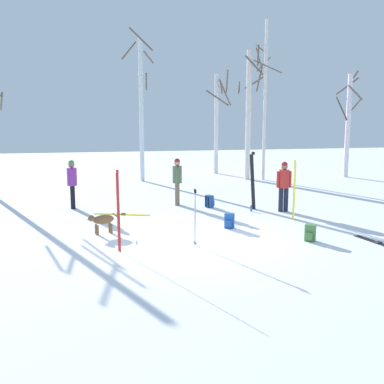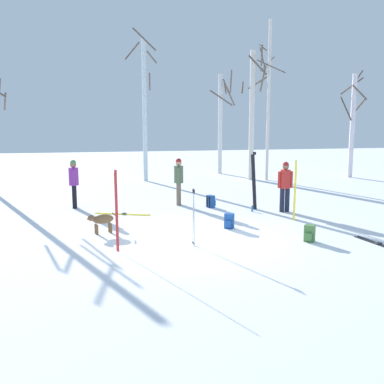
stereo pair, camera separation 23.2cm
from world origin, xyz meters
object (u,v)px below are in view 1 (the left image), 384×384
person_0 (177,178)px  ski_pair_lying_0 (379,243)px  dog (102,220)px  person_2 (284,183)px  birch_tree_2 (217,120)px  water_bottle_0 (251,209)px  birch_tree_1 (141,107)px  ski_poles_0 (195,216)px  backpack_2 (210,201)px  birch_tree_3 (249,112)px  ski_pair_lying_1 (122,214)px  birch_tree_4 (265,99)px  birch_tree_5 (348,123)px  ski_pair_planted_0 (253,181)px  backpack_0 (229,221)px  person_1 (72,181)px  backpack_1 (310,233)px  ski_pair_planted_2 (294,190)px  ski_pair_planted_1 (118,211)px

person_0 → ski_pair_lying_0: 7.54m
dog → person_2: bearing=16.8°
ski_pair_lying_0 → birch_tree_2: bearing=91.7°
dog → birch_tree_2: bearing=62.2°
water_bottle_0 → birch_tree_1: 9.33m
person_2 → birch_tree_1: bearing=115.5°
ski_poles_0 → backpack_2: ski_poles_0 is taller
birch_tree_1 → birch_tree_3: size_ratio=1.10×
dog → ski_pair_lying_0: 7.40m
ski_pair_lying_0 → ski_pair_lying_1: 7.98m
person_2 → birch_tree_4: 8.40m
birch_tree_1 → birch_tree_5: 10.78m
dog → birch_tree_3: bearing=52.4°
dog → ski_pair_planted_0: ski_pair_planted_0 is taller
backpack_0 → person_2: bearing=37.7°
ski_pair_planted_0 → birch_tree_3: 7.90m
person_1 → birch_tree_3: bearing=34.7°
ski_pair_planted_0 → birch_tree_2: (1.31, 9.90, 1.97)m
ski_poles_0 → birch_tree_4: (5.88, 11.06, 3.26)m
person_2 → backpack_2: 2.71m
ski_pair_planted_0 → person_0: bearing=153.0°
person_0 → ski_poles_0: bearing=-95.1°
person_0 → person_1: same height
backpack_1 → ski_pair_planted_0: bearing=91.5°
dog → birch_tree_4: size_ratio=0.11×
backpack_0 → birch_tree_5: bearing=46.3°
ski_pair_planted_0 → person_2: bearing=-35.6°
ski_pair_planted_2 → birch_tree_4: (2.23, 8.81, 3.10)m
person_0 → dog: 4.69m
birch_tree_3 → dog: bearing=-127.6°
person_0 → ski_pair_planted_1: bearing=-113.4°
person_2 → birch_tree_2: size_ratio=0.30×
ski_poles_0 → birch_tree_2: birch_tree_2 is taller
person_2 → person_1: bearing=164.1°
ski_pair_planted_2 → ski_pair_lying_0: bearing=-71.3°
backpack_2 → ski_pair_lying_0: bearing=-60.2°
ski_pair_lying_0 → birch_tree_4: 12.57m
ski_pair_planted_2 → water_bottle_0: 1.94m
birch_tree_2 → birch_tree_5: 6.92m
person_1 → ski_pair_lying_1: (1.63, -1.41, -0.97)m
ski_pair_planted_2 → birch_tree_2: bearing=87.1°
person_1 → ski_pair_planted_0: 6.33m
ski_pair_lying_0 → birch_tree_5: bearing=63.9°
ski_pair_lying_1 → birch_tree_5: (12.19, 7.14, 2.84)m
person_1 → birch_tree_1: bearing=64.1°
person_1 → person_2: 7.35m
ski_pair_planted_2 → ski_pair_lying_0: (1.03, -3.04, -0.93)m
person_1 → backpack_1: person_1 is taller
ski_poles_0 → backpack_1: bearing=-3.4°
backpack_0 → birch_tree_1: size_ratio=0.06×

